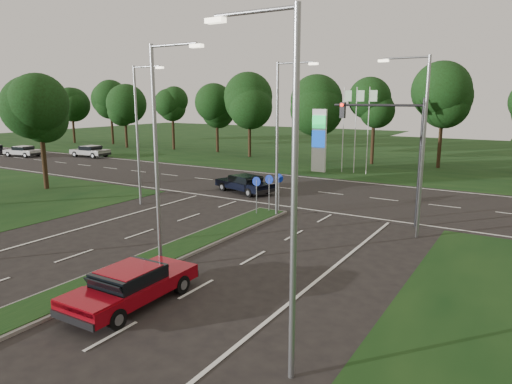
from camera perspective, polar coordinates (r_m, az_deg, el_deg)
The scene contains 18 objects.
ground at distance 17.03m, azimuth -28.24°, elevation -13.98°, with size 160.00×160.00×0.00m, color black.
verge_far at distance 64.22m, azimuth 19.11°, elevation 4.74°, with size 160.00×50.00×0.02m, color black.
cross_road at distance 34.92m, azimuth 7.80°, elevation -0.00°, with size 160.00×12.00×0.02m, color black.
median_kerb at distance 19.08m, azimuth -17.76°, elevation -10.17°, with size 2.00×26.00×0.12m, color slate.
streetlight_median_near at distance 18.52m, azimuth -11.99°, elevation 5.53°, with size 2.53×0.22×9.00m.
streetlight_median_far at distance 26.65m, azimuth 3.05°, elevation 7.54°, with size 2.53×0.22×9.00m.
streetlight_left_far at distance 30.71m, azimuth -14.40°, elevation 7.73°, with size 2.53×0.22×9.00m.
streetlight_right_far at distance 23.94m, azimuth 19.78°, elevation 6.42°, with size 2.53×0.22×9.00m.
streetlight_right_near at distance 10.72m, azimuth 3.88°, elevation 1.49°, with size 2.53×0.22×9.00m.
traffic_signal at distance 26.28m, azimuth 17.19°, elevation 6.05°, with size 5.10×0.42×7.00m.
median_signs at distance 27.92m, azimuth 1.56°, elevation 0.77°, with size 1.16×1.76×2.38m.
gas_pylon at distance 44.18m, azimuth 8.18°, elevation 6.60°, with size 5.80×1.26×8.00m.
tree_left_far at distance 38.10m, azimuth -24.82°, elevation 9.27°, with size 5.20×5.20×8.86m.
treeline_far at distance 49.20m, azimuth 15.81°, elevation 11.02°, with size 6.00×6.00×9.90m.
red_sedan at distance 16.48m, azimuth -15.35°, elevation -11.10°, with size 2.10×4.86×1.33m.
navy_sedan at distance 34.28m, azimuth -1.41°, elevation 1.09°, with size 5.13×3.23×1.31m.
far_car_a at distance 58.88m, azimuth -20.03°, elevation 4.84°, with size 4.95×2.37×1.39m.
far_car_b at distance 62.65m, azimuth -27.13°, elevation 4.59°, with size 4.72×2.57×1.29m.
Camera 1 is at (13.69, -7.36, 6.96)m, focal length 32.00 mm.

